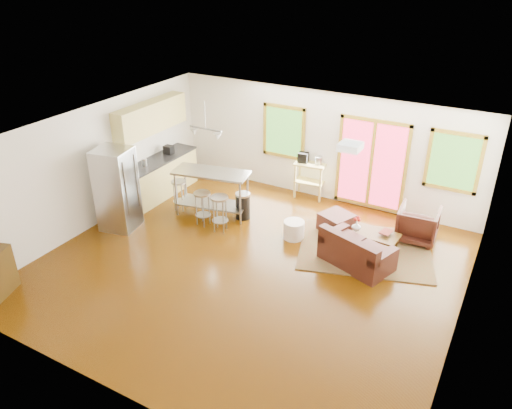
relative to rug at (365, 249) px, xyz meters
The scene contains 28 objects.
floor 2.42m from the rug, 136.39° to the right, with size 7.50×7.00×0.02m, color #351B00.
ceiling 3.55m from the rug, 136.39° to the right, with size 7.50×7.00×0.02m, color white.
back_wall 2.85m from the rug, 133.59° to the left, with size 7.50×0.02×2.60m, color silver.
left_wall 5.90m from the rug, 163.15° to the right, with size 0.02×7.00×2.60m, color silver.
right_wall 2.91m from the rug, 39.74° to the right, with size 0.02×7.00×2.60m, color silver.
front_wall 5.62m from the rug, 108.69° to the right, with size 7.50×0.02×2.60m, color silver.
window_left 3.60m from the rug, 146.95° to the left, with size 1.10×0.05×1.30m.
french_doors 2.17m from the rug, 107.14° to the left, with size 1.60×0.05×2.10m.
window_right 2.60m from the rug, 57.34° to the left, with size 1.10×0.05×1.30m.
rug is the anchor object (origin of this frame).
loveseat 0.69m from the rug, 90.22° to the right, with size 1.51×1.15×0.71m.
coffee_table 0.36m from the rug, 38.35° to the left, with size 0.93×0.60×0.36m.
armchair 1.27m from the rug, 48.90° to the left, with size 0.78×0.73×0.81m, color black.
ottoman 0.92m from the rug, 151.57° to the left, with size 0.60×0.60×0.40m, color black.
pouf 1.50m from the rug, 169.61° to the right, with size 0.44×0.44×0.38m, color silver.
vase 0.55m from the rug, behind, with size 0.20×0.21×0.32m.
book 0.61m from the rug, 42.12° to the left, with size 0.21×0.03×0.28m, color maroon.
cabinets 5.32m from the rug, behind, with size 0.64×2.24×2.30m.
refrigerator 5.29m from the rug, 161.43° to the right, with size 0.84×0.83×1.79m.
island 3.60m from the rug, behind, with size 1.77×1.00×1.06m.
cup 3.50m from the rug, behind, with size 0.11×0.09×0.11m, color white.
bar_stool_a 4.36m from the rug, behind, with size 0.43×0.43×0.72m.
bar_stool_b 3.56m from the rug, 168.28° to the right, with size 0.39×0.39×0.77m.
bar_stool_c 3.12m from the rug, 165.67° to the right, with size 0.46×0.46×0.81m.
trash_can 2.85m from the rug, behind, with size 0.40×0.40×0.61m.
kitchen_cart 2.71m from the rug, 139.94° to the left, with size 0.78×0.55×1.12m.
ceiling_flush 2.74m from the rug, 98.10° to the right, with size 0.35×0.35×0.12m, color white.
pendant_light 4.11m from the rug, behind, with size 0.80×0.18×0.79m.
Camera 1 is at (3.99, -6.85, 5.39)m, focal length 35.00 mm.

